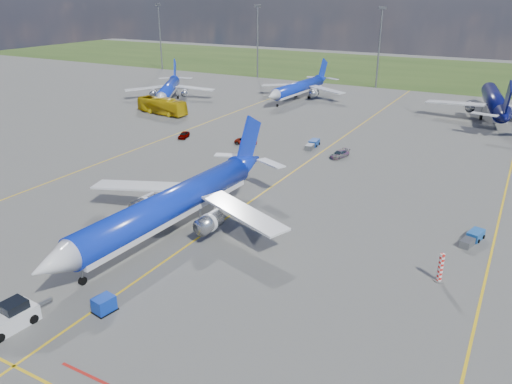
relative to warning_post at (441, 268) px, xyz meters
The scene contains 17 objects.
ground 27.24m from the warning_post, 162.90° to the right, with size 400.00×400.00×0.00m, color #545452.
grass_strip 144.37m from the warning_post, 100.38° to the left, with size 400.00×80.00×0.01m, color #2D4719.
taxiway_lines 32.52m from the warning_post, 142.66° to the left, with size 60.25×160.00×0.02m.
floodlight_masts 103.84m from the warning_post, 98.91° to the left, with size 202.20×0.50×22.70m.
warning_post is the anchor object (origin of this frame).
bg_jet_nw 96.86m from the warning_post, 143.65° to the left, with size 25.25×33.14×8.68m, color #0D28BC, non-canonical shape.
bg_jet_nnw 89.82m from the warning_post, 123.06° to the left, with size 25.70×33.74×8.84m, color #0D28BC, non-canonical shape.
bg_jet_n 77.47m from the warning_post, 91.54° to the left, with size 31.20×40.95×10.73m, color #070B42, non-canonical shape.
main_airliner 29.77m from the warning_post, behind, with size 30.10×39.51×10.35m, color #0D28BC, non-canonical shape.
pushback_tug 39.32m from the warning_post, 140.68° to the right, with size 2.78×6.49×2.17m.
uld_container 31.76m from the warning_post, 142.20° to the right, with size 1.41×1.76×1.41m, color #0C30A9.
apron_bus 82.45m from the warning_post, 147.58° to the left, with size 3.15×13.46×3.75m, color gold.
service_car_a 60.80m from the warning_post, 150.51° to the left, with size 1.46×3.62×1.23m, color #999999.
service_car_b 51.29m from the warning_post, 141.49° to the left, with size 1.94×4.20×1.17m, color #999999.
service_car_c 39.60m from the warning_post, 124.07° to the left, with size 1.69×4.15×1.21m, color #999999.
baggage_tug_w 10.71m from the warning_post, 80.26° to the left, with size 2.30×4.72×1.02m.
baggage_tug_c 46.25m from the warning_post, 128.24° to the left, with size 1.78×5.10×1.12m.
Camera 1 is at (30.59, -37.54, 26.30)m, focal length 35.00 mm.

